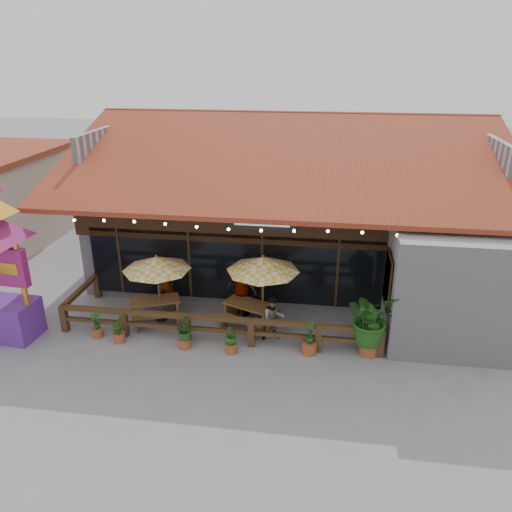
% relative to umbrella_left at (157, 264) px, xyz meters
% --- Properties ---
extents(ground, '(100.00, 100.00, 0.00)m').
position_rel_umbrella_left_xyz_m(ground, '(3.71, -0.61, -2.04)').
color(ground, gray).
rests_on(ground, ground).
extents(restaurant_building, '(15.50, 14.73, 6.09)m').
position_rel_umbrella_left_xyz_m(restaurant_building, '(3.97, 6.00, 0.17)').
color(restaurant_building, '#AFAFB4').
rests_on(restaurant_building, ground).
extents(patio_railing, '(10.00, 2.60, 0.92)m').
position_rel_umbrella_left_xyz_m(patio_railing, '(1.46, -0.88, -1.42)').
color(patio_railing, '#4D341B').
rests_on(patio_railing, ground).
extents(umbrella_left, '(2.71, 2.71, 2.34)m').
position_rel_umbrella_left_xyz_m(umbrella_left, '(0.00, 0.00, 0.00)').
color(umbrella_left, brown).
rests_on(umbrella_left, ground).
extents(umbrella_right, '(2.37, 2.37, 2.47)m').
position_rel_umbrella_left_xyz_m(umbrella_right, '(3.39, 0.17, 0.11)').
color(umbrella_right, brown).
rests_on(umbrella_right, ground).
extents(picnic_table_left, '(1.97, 1.86, 0.76)m').
position_rel_umbrella_left_xyz_m(picnic_table_left, '(-0.15, -0.02, -1.53)').
color(picnic_table_left, brown).
rests_on(picnic_table_left, ground).
extents(picnic_table_right, '(2.07, 1.96, 0.79)m').
position_rel_umbrella_left_xyz_m(picnic_table_right, '(2.98, 0.09, -1.50)').
color(picnic_table_right, brown).
rests_on(picnic_table_right, ground).
extents(tropical_plant, '(1.93, 1.86, 2.04)m').
position_rel_umbrella_left_xyz_m(tropical_plant, '(6.68, -1.07, -0.87)').
color(tropical_plant, brown).
rests_on(tropical_plant, ground).
extents(diner_a, '(0.64, 0.44, 1.72)m').
position_rel_umbrella_left_xyz_m(diner_a, '(-0.16, 1.06, -1.18)').
color(diner_a, '#362311').
rests_on(diner_a, ground).
extents(diner_b, '(0.84, 0.74, 1.44)m').
position_rel_umbrella_left_xyz_m(diner_b, '(3.82, -0.63, -1.32)').
color(diner_b, '#362311').
rests_on(diner_b, ground).
extents(diner_c, '(1.20, 0.84, 1.89)m').
position_rel_umbrella_left_xyz_m(diner_c, '(2.62, 0.71, -1.09)').
color(diner_c, '#362311').
rests_on(diner_c, ground).
extents(planter_a, '(0.37, 0.35, 0.85)m').
position_rel_umbrella_left_xyz_m(planter_a, '(-1.63, -1.30, -1.68)').
color(planter_a, brown).
rests_on(planter_a, ground).
extents(planter_b, '(0.37, 0.41, 0.91)m').
position_rel_umbrella_left_xyz_m(planter_b, '(-0.84, -1.47, -1.63)').
color(planter_b, brown).
rests_on(planter_b, ground).
extents(planter_c, '(0.74, 0.73, 0.92)m').
position_rel_umbrella_left_xyz_m(planter_c, '(1.24, -1.51, -1.52)').
color(planter_c, brown).
rests_on(planter_c, ground).
extents(planter_d, '(0.47, 0.47, 0.89)m').
position_rel_umbrella_left_xyz_m(planter_d, '(2.67, -1.56, -1.61)').
color(planter_d, brown).
rests_on(planter_d, ground).
extents(planter_e, '(0.44, 0.44, 1.08)m').
position_rel_umbrella_left_xyz_m(planter_e, '(4.96, -1.28, -1.58)').
color(planter_e, brown).
rests_on(planter_e, ground).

